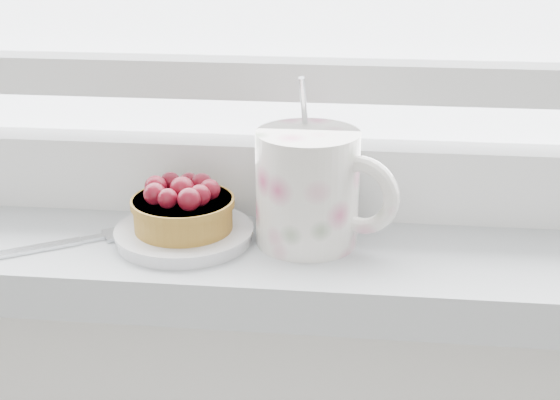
# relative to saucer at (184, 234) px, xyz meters

# --- Properties ---
(saucer) EXTENTS (0.12, 0.12, 0.01)m
(saucer) POSITION_rel_saucer_xyz_m (0.00, 0.00, 0.00)
(saucer) COLOR silver
(saucer) RESTS_ON windowsill
(raspberry_tart) EXTENTS (0.09, 0.09, 0.05)m
(raspberry_tart) POSITION_rel_saucer_xyz_m (-0.00, -0.00, 0.03)
(raspberry_tart) COLOR #8B601E
(raspberry_tart) RESTS_ON saucer
(floral_mug) EXTENTS (0.14, 0.12, 0.15)m
(floral_mug) POSITION_rel_saucer_xyz_m (0.11, 0.01, 0.05)
(floral_mug) COLOR silver
(floral_mug) RESTS_ON windowsill
(fork) EXTENTS (0.19, 0.13, 0.00)m
(fork) POSITION_rel_saucer_xyz_m (-0.11, -0.02, -0.00)
(fork) COLOR silver
(fork) RESTS_ON windowsill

